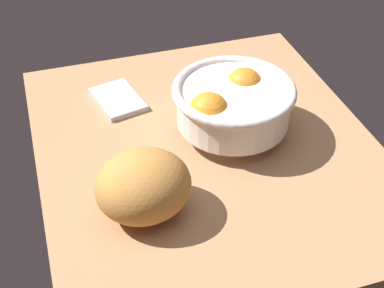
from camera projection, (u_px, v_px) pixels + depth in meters
ground_plane at (208, 153)px, 95.45cm from camera, size 66.80×57.35×3.00cm
fruit_bowl at (232, 103)px, 93.72cm from camera, size 21.01×21.01×10.61cm
bread_loaf at (143, 186)px, 79.69cm from camera, size 13.96×15.25×10.12cm
napkin_folded at (118, 99)px, 104.40cm from camera, size 12.48×9.78×1.03cm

